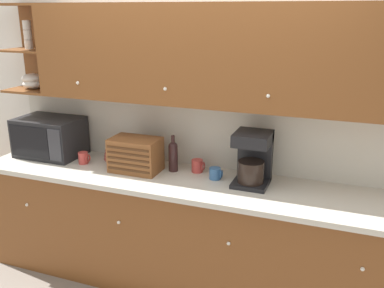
{
  "coord_description": "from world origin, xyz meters",
  "views": [
    {
      "loc": [
        1.09,
        -3.11,
        2.14
      ],
      "look_at": [
        0.0,
        -0.22,
        1.16
      ],
      "focal_mm": 40.0,
      "sensor_mm": 36.0,
      "label": 1
    }
  ],
  "objects_px": {
    "wine_bottle": "(173,155)",
    "mug_blue_second": "(215,173)",
    "mug": "(198,166)",
    "coffee_maker": "(253,158)",
    "microwave": "(50,137)",
    "bowl_stack_on_counter": "(112,155)",
    "mug_patterned_third": "(84,158)",
    "bread_box": "(136,155)"
  },
  "relations": [
    {
      "from": "microwave",
      "to": "coffee_maker",
      "type": "distance_m",
      "value": 1.79
    },
    {
      "from": "mug_patterned_third",
      "to": "mug",
      "type": "relative_size",
      "value": 0.98
    },
    {
      "from": "bowl_stack_on_counter",
      "to": "mug_blue_second",
      "type": "relative_size",
      "value": 1.47
    },
    {
      "from": "mug",
      "to": "coffee_maker",
      "type": "height_order",
      "value": "coffee_maker"
    },
    {
      "from": "microwave",
      "to": "bowl_stack_on_counter",
      "type": "xyz_separation_m",
      "value": [
        0.58,
        0.05,
        -0.11
      ]
    },
    {
      "from": "microwave",
      "to": "coffee_maker",
      "type": "height_order",
      "value": "coffee_maker"
    },
    {
      "from": "mug",
      "to": "wine_bottle",
      "type": "bearing_deg",
      "value": -166.54
    },
    {
      "from": "bread_box",
      "to": "mug_blue_second",
      "type": "distance_m",
      "value": 0.65
    },
    {
      "from": "mug_blue_second",
      "to": "wine_bottle",
      "type": "bearing_deg",
      "value": 173.0
    },
    {
      "from": "mug_patterned_third",
      "to": "coffee_maker",
      "type": "height_order",
      "value": "coffee_maker"
    },
    {
      "from": "mug_patterned_third",
      "to": "wine_bottle",
      "type": "xyz_separation_m",
      "value": [
        0.76,
        0.11,
        0.08
      ]
    },
    {
      "from": "wine_bottle",
      "to": "bowl_stack_on_counter",
      "type": "bearing_deg",
      "value": 177.38
    },
    {
      "from": "coffee_maker",
      "to": "wine_bottle",
      "type": "bearing_deg",
      "value": 177.03
    },
    {
      "from": "microwave",
      "to": "bowl_stack_on_counter",
      "type": "relative_size",
      "value": 3.73
    },
    {
      "from": "bowl_stack_on_counter",
      "to": "coffee_maker",
      "type": "distance_m",
      "value": 1.22
    },
    {
      "from": "wine_bottle",
      "to": "mug_blue_second",
      "type": "bearing_deg",
      "value": -7.0
    },
    {
      "from": "bowl_stack_on_counter",
      "to": "coffee_maker",
      "type": "height_order",
      "value": "coffee_maker"
    },
    {
      "from": "microwave",
      "to": "mug_blue_second",
      "type": "height_order",
      "value": "microwave"
    },
    {
      "from": "mug_patterned_third",
      "to": "mug_blue_second",
      "type": "distance_m",
      "value": 1.12
    },
    {
      "from": "mug_patterned_third",
      "to": "mug_blue_second",
      "type": "xyz_separation_m",
      "value": [
        1.12,
        0.07,
        -0.01
      ]
    },
    {
      "from": "bread_box",
      "to": "coffee_maker",
      "type": "height_order",
      "value": "coffee_maker"
    },
    {
      "from": "bread_box",
      "to": "coffee_maker",
      "type": "bearing_deg",
      "value": 4.41
    },
    {
      "from": "coffee_maker",
      "to": "mug_patterned_third",
      "type": "bearing_deg",
      "value": -176.84
    },
    {
      "from": "mug",
      "to": "bowl_stack_on_counter",
      "type": "bearing_deg",
      "value": -178.56
    },
    {
      "from": "coffee_maker",
      "to": "mug",
      "type": "bearing_deg",
      "value": 170.19
    },
    {
      "from": "wine_bottle",
      "to": "mug",
      "type": "relative_size",
      "value": 2.92
    },
    {
      "from": "mug_blue_second",
      "to": "coffee_maker",
      "type": "relative_size",
      "value": 0.25
    },
    {
      "from": "bowl_stack_on_counter",
      "to": "mug",
      "type": "bearing_deg",
      "value": 1.44
    },
    {
      "from": "mug_patterned_third",
      "to": "bowl_stack_on_counter",
      "type": "relative_size",
      "value": 0.67
    },
    {
      "from": "mug",
      "to": "microwave",
      "type": "bearing_deg",
      "value": -176.97
    },
    {
      "from": "bread_box",
      "to": "bowl_stack_on_counter",
      "type": "bearing_deg",
      "value": 155.97
    },
    {
      "from": "wine_bottle",
      "to": "coffee_maker",
      "type": "xyz_separation_m",
      "value": [
        0.64,
        -0.03,
        0.07
      ]
    },
    {
      "from": "mug_patterned_third",
      "to": "mug",
      "type": "distance_m",
      "value": 0.96
    },
    {
      "from": "bowl_stack_on_counter",
      "to": "mug_blue_second",
      "type": "bearing_deg",
      "value": -4.34
    },
    {
      "from": "mug_blue_second",
      "to": "bowl_stack_on_counter",
      "type": "bearing_deg",
      "value": 175.66
    },
    {
      "from": "microwave",
      "to": "bread_box",
      "type": "distance_m",
      "value": 0.88
    },
    {
      "from": "wine_bottle",
      "to": "mug",
      "type": "bearing_deg",
      "value": 13.46
    },
    {
      "from": "bread_box",
      "to": "coffee_maker",
      "type": "distance_m",
      "value": 0.92
    },
    {
      "from": "bread_box",
      "to": "wine_bottle",
      "type": "distance_m",
      "value": 0.29
    },
    {
      "from": "mug",
      "to": "mug_blue_second",
      "type": "bearing_deg",
      "value": -27.08
    },
    {
      "from": "microwave",
      "to": "bread_box",
      "type": "xyz_separation_m",
      "value": [
        0.87,
        -0.08,
        -0.03
      ]
    },
    {
      "from": "mug",
      "to": "mug_blue_second",
      "type": "height_order",
      "value": "mug"
    }
  ]
}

